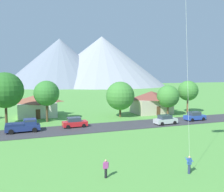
{
  "coord_description": "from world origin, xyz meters",
  "views": [
    {
      "loc": [
        -10.69,
        -8.15,
        9.2
      ],
      "look_at": [
        -0.29,
        20.54,
        6.37
      ],
      "focal_mm": 38.35,
      "sensor_mm": 36.0,
      "label": 1
    }
  ],
  "objects_px": {
    "parked_car_silver_mid_west": "(165,120)",
    "house_leftmost": "(151,102)",
    "parked_car_blue_west_end": "(195,116)",
    "parked_car_red_east_end": "(75,122)",
    "tree_right_of_center": "(47,93)",
    "tree_near_right": "(5,90)",
    "tree_far_right": "(120,96)",
    "house_right_center": "(37,105)",
    "watcher_person": "(106,168)",
    "tree_left_of_center": "(168,96)",
    "tree_near_left": "(188,91)",
    "pickup_truck_navy_west_side": "(24,126)"
  },
  "relations": [
    {
      "from": "tree_near_right",
      "to": "pickup_truck_navy_west_side",
      "type": "height_order",
      "value": "tree_near_right"
    },
    {
      "from": "parked_car_blue_west_end",
      "to": "tree_near_left",
      "type": "bearing_deg",
      "value": 60.85
    },
    {
      "from": "tree_left_of_center",
      "to": "parked_car_blue_west_end",
      "type": "distance_m",
      "value": 7.74
    },
    {
      "from": "tree_right_of_center",
      "to": "parked_car_red_east_end",
      "type": "bearing_deg",
      "value": -58.93
    },
    {
      "from": "tree_near_left",
      "to": "tree_far_right",
      "type": "relative_size",
      "value": 1.0
    },
    {
      "from": "tree_left_of_center",
      "to": "parked_car_red_east_end",
      "type": "distance_m",
      "value": 22.39
    },
    {
      "from": "parked_car_blue_west_end",
      "to": "parked_car_red_east_end",
      "type": "distance_m",
      "value": 23.54
    },
    {
      "from": "house_leftmost",
      "to": "tree_right_of_center",
      "type": "distance_m",
      "value": 24.21
    },
    {
      "from": "parked_car_silver_mid_west",
      "to": "pickup_truck_navy_west_side",
      "type": "relative_size",
      "value": 0.81
    },
    {
      "from": "parked_car_blue_west_end",
      "to": "parked_car_red_east_end",
      "type": "xyz_separation_m",
      "value": [
        -23.45,
        2.06,
        0.0
      ]
    },
    {
      "from": "watcher_person",
      "to": "tree_near_right",
      "type": "bearing_deg",
      "value": 110.36
    },
    {
      "from": "house_right_center",
      "to": "parked_car_blue_west_end",
      "type": "relative_size",
      "value": 1.99
    },
    {
      "from": "tree_near_right",
      "to": "tree_far_right",
      "type": "height_order",
      "value": "tree_near_right"
    },
    {
      "from": "pickup_truck_navy_west_side",
      "to": "tree_near_right",
      "type": "bearing_deg",
      "value": 114.62
    },
    {
      "from": "tree_right_of_center",
      "to": "watcher_person",
      "type": "xyz_separation_m",
      "value": [
        2.72,
        -27.5,
        -4.62
      ]
    },
    {
      "from": "tree_right_of_center",
      "to": "parked_car_silver_mid_west",
      "type": "relative_size",
      "value": 1.85
    },
    {
      "from": "tree_right_of_center",
      "to": "tree_far_right",
      "type": "height_order",
      "value": "tree_right_of_center"
    },
    {
      "from": "house_right_center",
      "to": "tree_near_left",
      "type": "distance_m",
      "value": 34.48
    },
    {
      "from": "house_right_center",
      "to": "tree_right_of_center",
      "type": "bearing_deg",
      "value": -77.9
    },
    {
      "from": "tree_near_left",
      "to": "tree_far_right",
      "type": "xyz_separation_m",
      "value": [
        -16.96,
        0.4,
        -0.7
      ]
    },
    {
      "from": "tree_far_right",
      "to": "watcher_person",
      "type": "distance_m",
      "value": 30.28
    },
    {
      "from": "tree_left_of_center",
      "to": "tree_far_right",
      "type": "relative_size",
      "value": 0.89
    },
    {
      "from": "house_right_center",
      "to": "tree_near_right",
      "type": "relative_size",
      "value": 0.89
    },
    {
      "from": "tree_left_of_center",
      "to": "house_leftmost",
      "type": "bearing_deg",
      "value": 111.59
    },
    {
      "from": "tree_far_right",
      "to": "parked_car_silver_mid_west",
      "type": "height_order",
      "value": "tree_far_right"
    },
    {
      "from": "tree_right_of_center",
      "to": "tree_near_right",
      "type": "distance_m",
      "value": 7.25
    },
    {
      "from": "parked_car_blue_west_end",
      "to": "house_right_center",
      "type": "bearing_deg",
      "value": 151.54
    },
    {
      "from": "house_right_center",
      "to": "tree_near_right",
      "type": "height_order",
      "value": "tree_near_right"
    },
    {
      "from": "parked_car_silver_mid_west",
      "to": "house_leftmost",
      "type": "bearing_deg",
      "value": 72.35
    },
    {
      "from": "parked_car_silver_mid_west",
      "to": "watcher_person",
      "type": "xyz_separation_m",
      "value": [
        -17.33,
        -17.63,
        0.01
      ]
    },
    {
      "from": "tree_far_right",
      "to": "parked_car_red_east_end",
      "type": "xyz_separation_m",
      "value": [
        -11.07,
        -6.55,
        -3.7
      ]
    },
    {
      "from": "tree_right_of_center",
      "to": "parked_car_red_east_end",
      "type": "distance_m",
      "value": 9.05
    },
    {
      "from": "parked_car_silver_mid_west",
      "to": "tree_far_right",
      "type": "bearing_deg",
      "value": 116.96
    },
    {
      "from": "tree_far_right",
      "to": "parked_car_blue_west_end",
      "type": "relative_size",
      "value": 1.78
    },
    {
      "from": "house_leftmost",
      "to": "parked_car_blue_west_end",
      "type": "height_order",
      "value": "house_leftmost"
    },
    {
      "from": "tree_far_right",
      "to": "tree_near_left",
      "type": "bearing_deg",
      "value": -1.34
    },
    {
      "from": "tree_near_left",
      "to": "tree_near_right",
      "type": "height_order",
      "value": "tree_near_right"
    },
    {
      "from": "tree_left_of_center",
      "to": "watcher_person",
      "type": "bearing_deg",
      "value": -131.98
    },
    {
      "from": "house_leftmost",
      "to": "tree_far_right",
      "type": "xyz_separation_m",
      "value": [
        -8.85,
        -2.44,
        1.89
      ]
    },
    {
      "from": "tree_far_right",
      "to": "parked_car_blue_west_end",
      "type": "bearing_deg",
      "value": -34.82
    },
    {
      "from": "house_leftmost",
      "to": "house_right_center",
      "type": "distance_m",
      "value": 25.85
    },
    {
      "from": "pickup_truck_navy_west_side",
      "to": "house_right_center",
      "type": "bearing_deg",
      "value": 79.2
    },
    {
      "from": "parked_car_silver_mid_west",
      "to": "parked_car_blue_west_end",
      "type": "bearing_deg",
      "value": 8.82
    },
    {
      "from": "house_right_center",
      "to": "tree_far_right",
      "type": "height_order",
      "value": "tree_far_right"
    },
    {
      "from": "tree_near_right",
      "to": "parked_car_red_east_end",
      "type": "xyz_separation_m",
      "value": [
        11.15,
        -5.71,
        -5.46
      ]
    },
    {
      "from": "parked_car_red_east_end",
      "to": "watcher_person",
      "type": "xyz_separation_m",
      "value": [
        -1.29,
        -20.84,
        0.01
      ]
    },
    {
      "from": "tree_near_left",
      "to": "parked_car_blue_west_end",
      "type": "distance_m",
      "value": 10.38
    },
    {
      "from": "house_leftmost",
      "to": "parked_car_red_east_end",
      "type": "distance_m",
      "value": 21.93
    },
    {
      "from": "tree_near_left",
      "to": "house_leftmost",
      "type": "bearing_deg",
      "value": 160.75
    },
    {
      "from": "tree_far_right",
      "to": "watcher_person",
      "type": "height_order",
      "value": "tree_far_right"
    }
  ]
}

